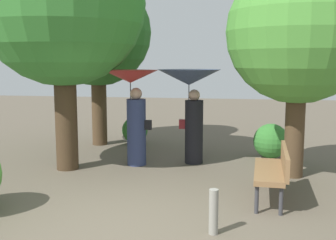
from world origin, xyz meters
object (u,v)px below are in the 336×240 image
person_left (133,98)px  park_bench (274,168)px  tree_near_right (299,18)px  path_marker_post (214,212)px  tree_mid_left (97,22)px  person_right (190,92)px

person_left → park_bench: bearing=-119.3°
tree_near_right → park_bench: bearing=-108.0°
person_left → park_bench: person_left is taller
path_marker_post → tree_mid_left: bearing=122.2°
tree_near_right → path_marker_post: bearing=-114.3°
park_bench → tree_near_right: tree_near_right is taller
person_left → person_right: size_ratio=1.00×
park_bench → tree_mid_left: size_ratio=0.32×
person_left → tree_near_right: bearing=-92.2°
person_left → tree_mid_left: tree_mid_left is taller
path_marker_post → person_left: bearing=119.8°
person_right → tree_mid_left: tree_mid_left is taller
person_right → path_marker_post: person_right is taller
person_left → path_marker_post: person_left is taller
park_bench → tree_near_right: size_ratio=0.34×
tree_mid_left → person_right: bearing=-31.9°
park_bench → tree_mid_left: tree_mid_left is taller
tree_mid_left → path_marker_post: bearing=-57.8°
tree_near_right → tree_mid_left: 5.25m
park_bench → path_marker_post: park_bench is taller
person_left → path_marker_post: 4.01m
person_left → tree_near_right: 3.61m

